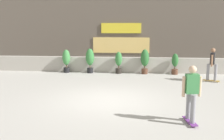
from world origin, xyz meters
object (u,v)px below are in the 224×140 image
at_px(potted_plant_2, 119,62).
at_px(potted_plant_4, 175,63).
at_px(potted_plant_1, 90,59).
at_px(potted_plant_0, 66,60).
at_px(potted_plant_3, 145,60).
at_px(skater_mid_plaza, 191,92).
at_px(skater_foreground, 212,63).

height_order(potted_plant_2, potted_plant_4, potted_plant_2).
height_order(potted_plant_1, potted_plant_2, potted_plant_1).
xyz_separation_m(potted_plant_0, potted_plant_1, (1.43, 0.00, 0.06)).
bearing_deg(potted_plant_1, potted_plant_0, 180.00).
distance_m(potted_plant_2, potted_plant_3, 1.53).
bearing_deg(potted_plant_0, skater_mid_plaza, -53.21).
bearing_deg(potted_plant_4, potted_plant_3, 180.00).
xyz_separation_m(potted_plant_2, skater_foreground, (4.80, -1.86, 0.24)).
bearing_deg(potted_plant_3, skater_mid_plaza, -81.90).
relative_size(potted_plant_3, potted_plant_4, 1.19).
bearing_deg(potted_plant_4, skater_mid_plaza, -94.70).
bearing_deg(potted_plant_1, potted_plant_3, 0.00).
height_order(potted_plant_1, potted_plant_4, potted_plant_1).
bearing_deg(potted_plant_2, skater_foreground, -21.17).
distance_m(potted_plant_0, potted_plant_2, 3.13).
xyz_separation_m(potted_plant_1, potted_plant_2, (1.70, 0.00, -0.13)).
xyz_separation_m(potted_plant_0, potted_plant_2, (3.13, 0.00, -0.08)).
bearing_deg(potted_plant_2, potted_plant_1, 180.00).
distance_m(potted_plant_1, potted_plant_3, 3.22).
bearing_deg(potted_plant_4, potted_plant_1, 180.00).
height_order(potted_plant_1, potted_plant_3, potted_plant_1).
distance_m(potted_plant_1, potted_plant_2, 1.71).
bearing_deg(potted_plant_3, skater_foreground, -29.56).
bearing_deg(skater_mid_plaza, skater_foreground, 69.47).
relative_size(skater_foreground, skater_mid_plaza, 1.00).
bearing_deg(potted_plant_2, skater_mid_plaza, -71.20).
xyz_separation_m(potted_plant_1, skater_foreground, (6.50, -1.86, 0.10)).
xyz_separation_m(potted_plant_3, skater_foreground, (3.28, -1.86, 0.12)).
distance_m(potted_plant_2, potted_plant_4, 3.25).
bearing_deg(skater_foreground, potted_plant_2, 158.83).
relative_size(potted_plant_0, skater_mid_plaza, 0.81).
height_order(potted_plant_2, skater_mid_plaza, skater_mid_plaza).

